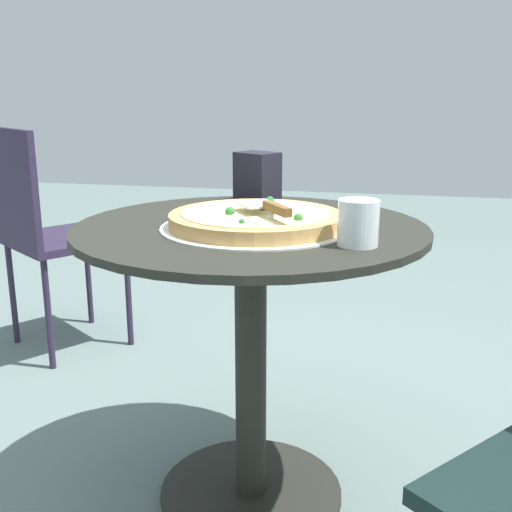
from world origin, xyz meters
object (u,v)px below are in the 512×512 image
patio_table (251,313)px  patio_chair_near (45,224)px  drinking_cup (358,223)px  pizza_server (267,206)px  napkin_dispenser (257,178)px  pizza_on_tray (256,220)px

patio_table → patio_chair_near: bearing=-127.4°
patio_chair_near → drinking_cup: bearing=54.0°
pizza_server → napkin_dispenser: 0.38m
patio_table → drinking_cup: bearing=60.0°
drinking_cup → patio_chair_near: size_ratio=0.10×
patio_table → napkin_dispenser: 0.41m
patio_table → drinking_cup: size_ratio=8.83×
drinking_cup → napkin_dispenser: 0.53m
napkin_dispenser → patio_chair_near: (-0.46, -0.94, -0.27)m
pizza_on_tray → drinking_cup: 0.26m
pizza_server → drinking_cup: bearing=70.4°
pizza_on_tray → drinking_cup: (0.11, 0.23, 0.03)m
drinking_cup → pizza_server: bearing=-109.6°
pizza_server → patio_chair_near: bearing=-128.6°
pizza_server → napkin_dispenser: size_ratio=1.45×
patio_table → pizza_server: pizza_server is taller
pizza_server → drinking_cup: size_ratio=2.15×
patio_table → pizza_server: size_ratio=4.10×
napkin_dispenser → drinking_cup: bearing=-24.4°
patio_table → pizza_server: bearing=35.9°
patio_chair_near → patio_table: bearing=52.6°
pizza_on_tray → pizza_server: (0.04, 0.03, 0.04)m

